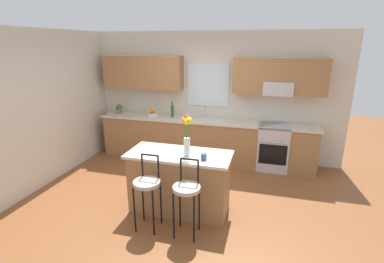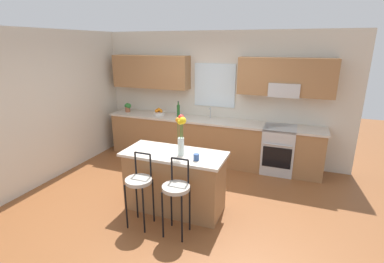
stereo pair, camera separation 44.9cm
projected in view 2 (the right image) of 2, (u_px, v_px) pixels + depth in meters
name	position (u px, v px, depth m)	size (l,w,h in m)	color
ground_plane	(178.00, 198.00, 4.74)	(14.00, 14.00, 0.00)	brown
wall_left	(61.00, 103.00, 5.48)	(0.12, 4.60, 2.70)	beige
back_wall_assembly	(216.00, 90.00, 6.06)	(5.60, 0.50, 2.70)	beige
counter_run	(209.00, 140.00, 6.12)	(4.56, 0.64, 0.92)	#996B42
sink_faucet	(210.00, 112.00, 6.09)	(0.02, 0.13, 0.23)	#B7BABC
oven_range	(278.00, 149.00, 5.62)	(0.60, 0.64, 0.92)	#B7BABC
kitchen_island	(175.00, 181.00, 4.32)	(1.52, 0.68, 0.92)	#996B42
bar_stool_near	(139.00, 184.00, 3.87)	(0.36, 0.36, 1.04)	black
bar_stool_middle	(176.00, 191.00, 3.69)	(0.36, 0.36, 1.04)	black
flower_vase	(181.00, 132.00, 4.00)	(0.16, 0.14, 0.59)	silver
mug_ceramic	(196.00, 157.00, 3.91)	(0.08, 0.08, 0.09)	#33518C
fruit_bowl_oranges	(159.00, 112.00, 6.38)	(0.24, 0.24, 0.16)	silver
bottle_olive_oil	(178.00, 111.00, 6.19)	(0.06, 0.06, 0.34)	#1E5923
potted_plant_small	(128.00, 107.00, 6.63)	(0.18, 0.12, 0.21)	#9E5B3D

